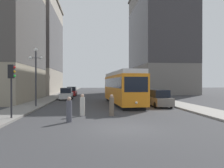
# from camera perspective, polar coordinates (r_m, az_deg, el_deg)

# --- Properties ---
(ground_plane) EXTENTS (200.00, 200.00, 0.00)m
(ground_plane) POSITION_cam_1_polar(r_m,az_deg,el_deg) (11.99, 3.07, -12.11)
(ground_plane) COLOR #38383A
(sidewalk_left) EXTENTS (2.96, 120.00, 0.15)m
(sidewalk_left) POSITION_cam_1_polar(r_m,az_deg,el_deg) (52.05, -13.08, -2.48)
(sidewalk_left) COLOR gray
(sidewalk_left) RESTS_ON ground
(sidewalk_right) EXTENTS (2.96, 120.00, 0.15)m
(sidewalk_right) POSITION_cam_1_polar(r_m,az_deg,el_deg) (52.63, 5.34, -2.44)
(sidewalk_right) COLOR gray
(sidewalk_right) RESTS_ON ground
(streetcar) EXTENTS (3.25, 13.36, 3.89)m
(streetcar) POSITION_cam_1_polar(r_m,az_deg,el_deg) (25.33, 2.72, -0.79)
(streetcar) COLOR black
(streetcar) RESTS_ON ground
(transit_bus) EXTENTS (2.86, 11.51, 3.45)m
(transit_bus) POSITION_cam_1_polar(r_m,az_deg,el_deg) (40.93, 4.65, -0.60)
(transit_bus) COLOR black
(transit_bus) RESTS_ON ground
(parked_car_left_near) EXTENTS (1.94, 4.50, 1.82)m
(parked_car_left_near) POSITION_cam_1_polar(r_m,az_deg,el_deg) (42.29, -10.97, -2.07)
(parked_car_left_near) COLOR black
(parked_car_left_near) RESTS_ON ground
(parked_car_left_mid) EXTENTS (1.95, 4.29, 1.82)m
(parked_car_left_mid) POSITION_cam_1_polar(r_m,az_deg,el_deg) (33.18, -12.39, -2.72)
(parked_car_left_mid) COLOR black
(parked_car_left_mid) RESTS_ON ground
(parked_car_right_far) EXTENTS (1.92, 4.24, 1.82)m
(parked_car_right_far) POSITION_cam_1_polar(r_m,az_deg,el_deg) (23.28, 12.79, -3.99)
(parked_car_right_far) COLOR black
(parked_car_right_far) RESTS_ON ground
(pedestrian_crossing_near) EXTENTS (0.38, 0.38, 1.68)m
(pedestrian_crossing_near) POSITION_cam_1_polar(r_m,az_deg,el_deg) (16.41, -0.11, -5.98)
(pedestrian_crossing_near) COLOR #6B5B4C
(pedestrian_crossing_near) RESTS_ON ground
(pedestrian_crossing_far) EXTENTS (0.38, 0.38, 1.72)m
(pedestrian_crossing_far) POSITION_cam_1_polar(r_m,az_deg,el_deg) (16.58, -8.12, -5.86)
(pedestrian_crossing_far) COLOR beige
(pedestrian_crossing_far) RESTS_ON ground
(pedestrian_on_sidewalk) EXTENTS (0.37, 0.37, 1.66)m
(pedestrian_on_sidewalk) POSITION_cam_1_polar(r_m,az_deg,el_deg) (14.08, -11.66, -7.07)
(pedestrian_on_sidewalk) COLOR #4C4C56
(pedestrian_on_sidewalk) RESTS_ON ground
(traffic_light_near_left) EXTENTS (0.47, 0.36, 3.69)m
(traffic_light_near_left) POSITION_cam_1_polar(r_m,az_deg,el_deg) (16.03, -25.79, 1.75)
(traffic_light_near_left) COLOR #232328
(traffic_light_near_left) RESTS_ON sidewalk_left
(lamp_post_left_near) EXTENTS (1.41, 0.36, 6.06)m
(lamp_post_left_near) POSITION_cam_1_polar(r_m,az_deg,el_deg) (23.08, -20.14, 4.02)
(lamp_post_left_near) COLOR #333338
(lamp_post_left_near) RESTS_ON sidewalk_left
(building_left_corner) EXTENTS (13.70, 20.09, 22.61)m
(building_left_corner) POSITION_cam_1_polar(r_m,az_deg,el_deg) (54.18, -21.70, 9.89)
(building_left_corner) COLOR #A89E8E
(building_left_corner) RESTS_ON ground
(building_right_corner) EXTENTS (12.25, 22.11, 27.40)m
(building_right_corner) POSITION_cam_1_polar(r_m,az_deg,el_deg) (56.38, 12.66, 12.09)
(building_right_corner) COLOR slate
(building_right_corner) RESTS_ON ground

